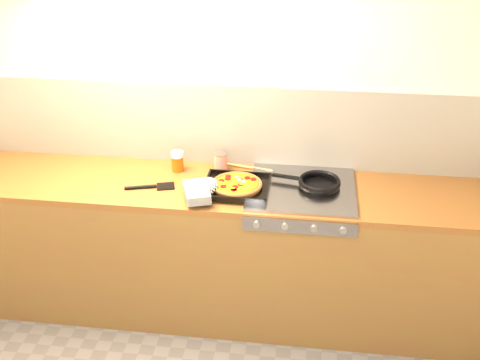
# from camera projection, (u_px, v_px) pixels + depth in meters

# --- Properties ---
(room_shell) EXTENTS (3.20, 3.20, 3.20)m
(room_shell) POSITION_uv_depth(u_px,v_px,m) (230.00, 126.00, 3.36)
(room_shell) COLOR white
(room_shell) RESTS_ON ground
(counter_run) EXTENTS (3.20, 0.62, 0.90)m
(counter_run) POSITION_uv_depth(u_px,v_px,m) (224.00, 249.00, 3.43)
(counter_run) COLOR brown
(counter_run) RESTS_ON ground
(stovetop) EXTENTS (0.60, 0.56, 0.02)m
(stovetop) POSITION_uv_depth(u_px,v_px,m) (302.00, 189.00, 3.17)
(stovetop) COLOR #949398
(stovetop) RESTS_ON counter_run
(pizza_on_tray) EXTENTS (0.48, 0.42, 0.06)m
(pizza_on_tray) POSITION_uv_depth(u_px,v_px,m) (226.00, 186.00, 3.12)
(pizza_on_tray) COLOR black
(pizza_on_tray) RESTS_ON stovetop
(frying_pan) EXTENTS (0.41, 0.28, 0.04)m
(frying_pan) POSITION_uv_depth(u_px,v_px,m) (319.00, 183.00, 3.17)
(frying_pan) COLOR black
(frying_pan) RESTS_ON stovetop
(tomato_can) EXTENTS (0.10, 0.10, 0.11)m
(tomato_can) POSITION_uv_depth(u_px,v_px,m) (220.00, 162.00, 3.36)
(tomato_can) COLOR maroon
(tomato_can) RESTS_ON counter_run
(juice_glass) EXTENTS (0.10, 0.10, 0.12)m
(juice_glass) POSITION_uv_depth(u_px,v_px,m) (177.00, 161.00, 3.35)
(juice_glass) COLOR #D54C0C
(juice_glass) RESTS_ON counter_run
(wooden_spoon) EXTENTS (0.30, 0.10, 0.02)m
(wooden_spoon) POSITION_uv_depth(u_px,v_px,m) (255.00, 168.00, 3.39)
(wooden_spoon) COLOR tan
(wooden_spoon) RESTS_ON counter_run
(black_spatula) EXTENTS (0.28, 0.13, 0.02)m
(black_spatula) POSITION_uv_depth(u_px,v_px,m) (151.00, 187.00, 3.19)
(black_spatula) COLOR black
(black_spatula) RESTS_ON counter_run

